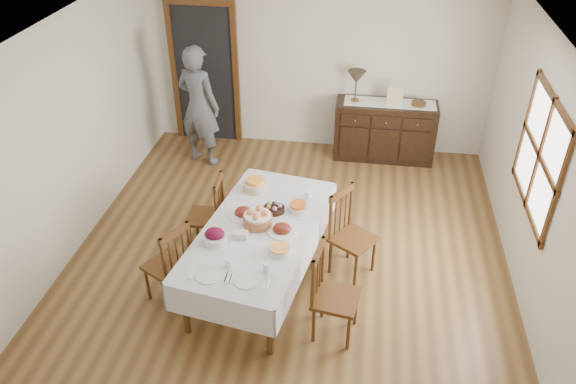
# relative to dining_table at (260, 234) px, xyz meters

# --- Properties ---
(ground) EXTENTS (6.00, 6.00, 0.00)m
(ground) POSITION_rel_dining_table_xyz_m (0.24, 0.29, -0.65)
(ground) COLOR brown
(room_shell) EXTENTS (5.02, 6.02, 2.65)m
(room_shell) POSITION_rel_dining_table_xyz_m (0.09, 0.71, 0.99)
(room_shell) COLOR silver
(room_shell) RESTS_ON ground
(dining_table) EXTENTS (1.44, 2.31, 0.74)m
(dining_table) POSITION_rel_dining_table_xyz_m (0.00, 0.00, 0.00)
(dining_table) COLOR silver
(dining_table) RESTS_ON ground
(chair_left_near) EXTENTS (0.54, 0.54, 0.96)m
(chair_left_near) POSITION_rel_dining_table_xyz_m (-0.86, -0.40, -0.16)
(chair_left_near) COLOR #4D2C12
(chair_left_near) RESTS_ON ground
(chair_left_far) EXTENTS (0.41, 0.41, 0.95)m
(chair_left_far) POSITION_rel_dining_table_xyz_m (-0.70, 0.53, -0.17)
(chair_left_far) COLOR #4D2C12
(chair_left_far) RESTS_ON ground
(chair_right_near) EXTENTS (0.48, 0.48, 1.01)m
(chair_right_near) POSITION_rel_dining_table_xyz_m (0.80, -0.61, -0.14)
(chair_right_near) COLOR #4D2C12
(chair_right_near) RESTS_ON ground
(chair_right_far) EXTENTS (0.58, 0.58, 1.01)m
(chair_right_far) POSITION_rel_dining_table_xyz_m (0.92, 0.35, -0.14)
(chair_right_far) COLOR #4D2C12
(chair_right_far) RESTS_ON ground
(sideboard) EXTENTS (1.45, 0.53, 0.87)m
(sideboard) POSITION_rel_dining_table_xyz_m (1.28, 3.01, -0.21)
(sideboard) COLOR black
(sideboard) RESTS_ON ground
(person) EXTENTS (0.68, 0.54, 1.89)m
(person) POSITION_rel_dining_table_xyz_m (-1.36, 2.50, 0.29)
(person) COLOR #565961
(person) RESTS_ON ground
(bread_basket) EXTENTS (0.31, 0.31, 0.19)m
(bread_basket) POSITION_rel_dining_table_xyz_m (-0.03, 0.05, 0.16)
(bread_basket) COLOR #965C3A
(bread_basket) RESTS_ON dining_table
(egg_basket) EXTENTS (0.23, 0.23, 0.10)m
(egg_basket) POSITION_rel_dining_table_xyz_m (0.10, 0.32, 0.12)
(egg_basket) COLOR black
(egg_basket) RESTS_ON dining_table
(ham_platter_a) EXTENTS (0.33, 0.33, 0.11)m
(ham_platter_a) POSITION_rel_dining_table_xyz_m (-0.21, 0.19, 0.12)
(ham_platter_a) COLOR silver
(ham_platter_a) RESTS_ON dining_table
(ham_platter_b) EXTENTS (0.31, 0.31, 0.11)m
(ham_platter_b) POSITION_rel_dining_table_xyz_m (0.24, -0.03, 0.12)
(ham_platter_b) COLOR silver
(ham_platter_b) RESTS_ON dining_table
(beet_bowl) EXTENTS (0.25, 0.25, 0.15)m
(beet_bowl) POSITION_rel_dining_table_xyz_m (-0.39, -0.29, 0.15)
(beet_bowl) COLOR silver
(beet_bowl) RESTS_ON dining_table
(carrot_bowl) EXTENTS (0.21, 0.21, 0.10)m
(carrot_bowl) POSITION_rel_dining_table_xyz_m (0.35, 0.35, 0.13)
(carrot_bowl) COLOR silver
(carrot_bowl) RESTS_ON dining_table
(pineapple_bowl) EXTENTS (0.27, 0.27, 0.14)m
(pineapple_bowl) POSITION_rel_dining_table_xyz_m (-0.19, 0.70, 0.15)
(pineapple_bowl) COLOR #D0B58B
(pineapple_bowl) RESTS_ON dining_table
(casserole_dish) EXTENTS (0.22, 0.22, 0.07)m
(casserole_dish) POSITION_rel_dining_table_xyz_m (0.27, -0.37, 0.12)
(casserole_dish) COLOR silver
(casserole_dish) RESTS_ON dining_table
(butter_dish) EXTENTS (0.15, 0.11, 0.07)m
(butter_dish) POSITION_rel_dining_table_xyz_m (-0.16, -0.19, 0.12)
(butter_dish) COLOR silver
(butter_dish) RESTS_ON dining_table
(setting_left) EXTENTS (0.44, 0.31, 0.10)m
(setting_left) POSITION_rel_dining_table_xyz_m (-0.27, -0.75, 0.11)
(setting_left) COLOR silver
(setting_left) RESTS_ON dining_table
(setting_right) EXTENTS (0.44, 0.31, 0.10)m
(setting_right) POSITION_rel_dining_table_xyz_m (0.09, -0.76, 0.11)
(setting_right) COLOR silver
(setting_right) RESTS_ON dining_table
(glass_far_a) EXTENTS (0.06, 0.06, 0.09)m
(glass_far_a) POSITION_rel_dining_table_xyz_m (-0.10, 0.75, 0.14)
(glass_far_a) COLOR white
(glass_far_a) RESTS_ON dining_table
(glass_far_b) EXTENTS (0.07, 0.07, 0.09)m
(glass_far_b) POSITION_rel_dining_table_xyz_m (0.43, 0.61, 0.14)
(glass_far_b) COLOR white
(glass_far_b) RESTS_ON dining_table
(runner) EXTENTS (1.30, 0.35, 0.01)m
(runner) POSITION_rel_dining_table_xyz_m (1.32, 3.03, 0.23)
(runner) COLOR white
(runner) RESTS_ON sideboard
(table_lamp) EXTENTS (0.26, 0.26, 0.46)m
(table_lamp) POSITION_rel_dining_table_xyz_m (0.82, 3.02, 0.58)
(table_lamp) COLOR brown
(table_lamp) RESTS_ON sideboard
(picture_frame) EXTENTS (0.22, 0.08, 0.28)m
(picture_frame) POSITION_rel_dining_table_xyz_m (1.37, 2.93, 0.36)
(picture_frame) COLOR beige
(picture_frame) RESTS_ON sideboard
(deco_bowl) EXTENTS (0.20, 0.20, 0.06)m
(deco_bowl) POSITION_rel_dining_table_xyz_m (1.72, 3.00, 0.25)
(deco_bowl) COLOR #4D2C12
(deco_bowl) RESTS_ON sideboard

